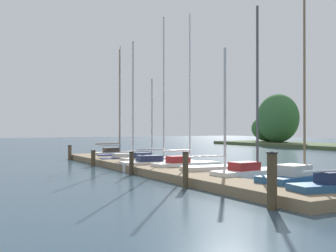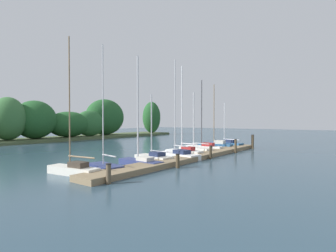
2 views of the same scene
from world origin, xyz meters
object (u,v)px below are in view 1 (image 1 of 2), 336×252
(sailboat_0, at_px, (117,153))
(sailboat_6, at_px, (223,169))
(sailboat_7, at_px, (254,172))
(mooring_piling_0, at_px, (70,152))
(mooring_piling_3, at_px, (186,170))
(sailboat_1, at_px, (119,156))
(sailboat_2, at_px, (130,157))
(mooring_piling_4, at_px, (272,181))
(sailboat_8, at_px, (302,179))
(mooring_piling_2, at_px, (132,163))
(sailboat_3, at_px, (150,160))
(sailboat_4, at_px, (160,163))
(sailboat_5, at_px, (187,164))
(mooring_piling_1, at_px, (93,158))

(sailboat_0, xyz_separation_m, sailboat_6, (13.52, -0.24, -0.02))
(sailboat_6, distance_m, sailboat_7, 2.02)
(mooring_piling_0, distance_m, mooring_piling_3, 15.99)
(mooring_piling_0, bearing_deg, sailboat_6, 13.39)
(sailboat_1, distance_m, sailboat_6, 11.66)
(sailboat_2, relative_size, mooring_piling_4, 4.86)
(sailboat_1, bearing_deg, mooring_piling_0, 154.73)
(sailboat_0, distance_m, sailboat_8, 18.22)
(mooring_piling_0, distance_m, mooring_piling_2, 10.87)
(sailboat_3, bearing_deg, sailboat_4, -96.85)
(sailboat_1, distance_m, sailboat_5, 9.10)
(sailboat_3, xyz_separation_m, sailboat_8, (11.55, 0.46, 0.06))
(sailboat_0, bearing_deg, sailboat_2, -109.49)
(sailboat_5, xyz_separation_m, mooring_piling_4, (9.50, -3.04, 0.40))
(sailboat_1, bearing_deg, sailboat_8, -77.67)
(sailboat_3, xyz_separation_m, mooring_piling_3, (9.08, -2.98, 0.36))
(sailboat_1, distance_m, sailboat_2, 2.89)
(sailboat_7, xyz_separation_m, sailboat_8, (2.69, -0.08, -0.02))
(sailboat_6, bearing_deg, sailboat_1, 101.88)
(sailboat_6, relative_size, mooring_piling_0, 5.77)
(mooring_piling_1, distance_m, mooring_piling_4, 14.92)
(sailboat_2, distance_m, mooring_piling_0, 5.56)
(sailboat_0, bearing_deg, sailboat_3, -102.73)
(sailboat_6, bearing_deg, sailboat_7, -75.65)
(sailboat_2, relative_size, sailboat_7, 1.05)
(sailboat_7, distance_m, mooring_piling_4, 6.10)
(sailboat_3, bearing_deg, sailboat_1, 95.79)
(sailboat_8, bearing_deg, sailboat_3, 84.71)
(sailboat_4, height_order, sailboat_8, sailboat_4)
(sailboat_7, xyz_separation_m, mooring_piling_4, (4.93, -3.57, 0.39))
(sailboat_8, height_order, mooring_piling_2, sailboat_8)
(sailboat_4, bearing_deg, mooring_piling_4, -93.01)
(sailboat_1, bearing_deg, mooring_piling_1, -119.61)
(sailboat_3, xyz_separation_m, mooring_piling_0, (-6.91, -2.89, 0.19))
(mooring_piling_0, bearing_deg, mooring_piling_2, -0.18)
(mooring_piling_0, bearing_deg, sailboat_3, 22.70)
(sailboat_5, distance_m, mooring_piling_3, 5.66)
(sailboat_3, height_order, sailboat_7, sailboat_7)
(sailboat_5, bearing_deg, mooring_piling_3, -121.47)
(sailboat_3, relative_size, sailboat_6, 0.87)
(sailboat_3, xyz_separation_m, sailboat_4, (2.42, -0.55, 0.01))
(sailboat_2, bearing_deg, mooring_piling_2, -109.29)
(sailboat_3, distance_m, sailboat_4, 2.48)
(sailboat_2, height_order, mooring_piling_3, sailboat_2)
(mooring_piling_0, relative_size, mooring_piling_4, 0.65)
(sailboat_5, relative_size, mooring_piling_4, 5.08)
(sailboat_8, relative_size, mooring_piling_0, 7.03)
(sailboat_0, xyz_separation_m, sailboat_8, (18.21, -0.17, 0.01))
(sailboat_5, bearing_deg, sailboat_3, 90.60)
(sailboat_0, relative_size, sailboat_1, 1.02)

